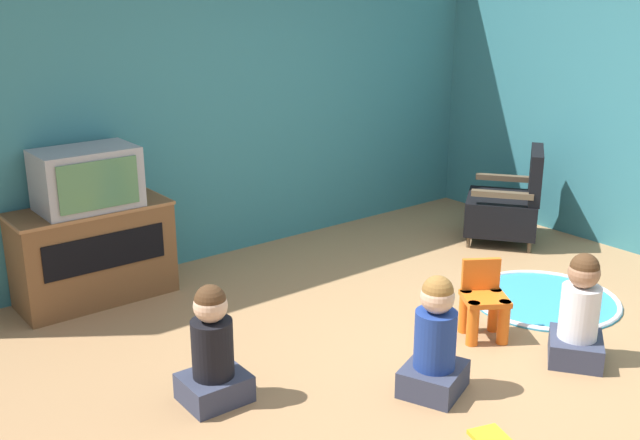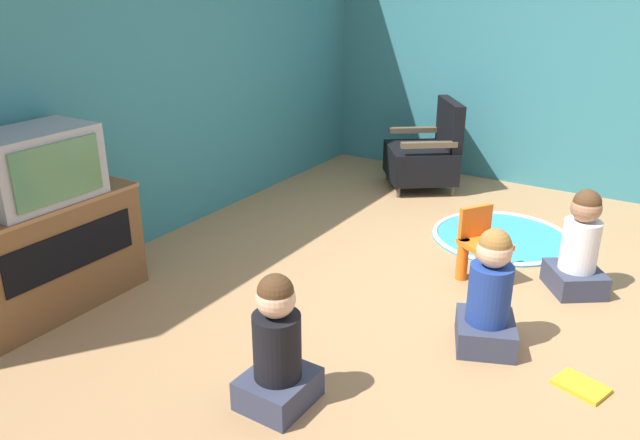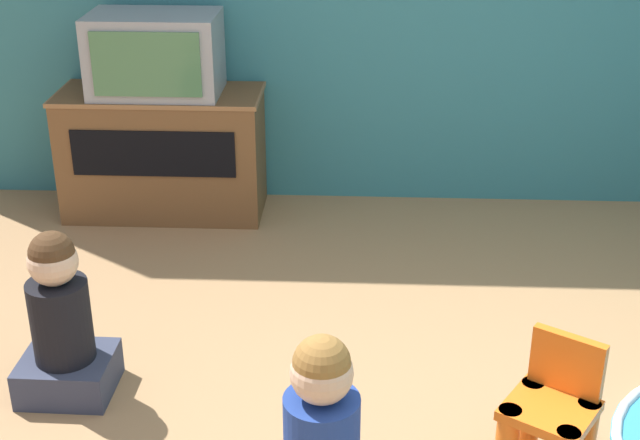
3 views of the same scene
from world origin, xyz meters
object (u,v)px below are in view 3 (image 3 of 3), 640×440
object	(u,v)px
yellow_kid_chair	(550,422)
child_watching_right	(62,325)
television	(155,54)
tv_cabinet	(163,151)

from	to	relation	value
yellow_kid_chair	child_watching_right	world-z (taller)	child_watching_right
television	yellow_kid_chair	bearing A→B (deg)	-50.53
tv_cabinet	television	bearing A→B (deg)	-90.00
tv_cabinet	yellow_kid_chair	distance (m)	2.80
yellow_kid_chair	tv_cabinet	bearing A→B (deg)	161.95
child_watching_right	tv_cabinet	bearing A→B (deg)	90.01
tv_cabinet	yellow_kid_chair	bearing A→B (deg)	-50.71
yellow_kid_chair	child_watching_right	bearing A→B (deg)	-159.94
television	child_watching_right	bearing A→B (deg)	-91.05
television	child_watching_right	world-z (taller)	television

